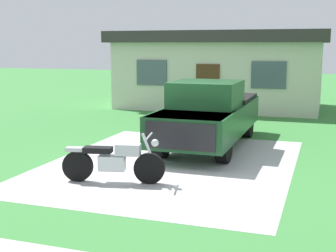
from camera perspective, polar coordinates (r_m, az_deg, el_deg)
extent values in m
plane|color=#387A39|center=(11.51, 0.37, -4.64)|extent=(80.00, 80.00, 0.00)
cube|color=#B0B0B0|center=(11.51, 0.37, -4.62)|extent=(5.83, 7.35, 0.01)
cylinder|color=black|center=(9.82, -2.29, -5.20)|extent=(0.67, 0.25, 0.66)
cylinder|color=black|center=(10.18, -10.97, -4.84)|extent=(0.67, 0.25, 0.66)
cube|color=silver|center=(9.95, -6.86, -4.52)|extent=(0.60, 0.37, 0.32)
cube|color=#B7BABF|center=(9.81, -4.91, -2.90)|extent=(0.56, 0.36, 0.24)
cube|color=black|center=(9.96, -8.57, -2.89)|extent=(0.65, 0.40, 0.12)
cube|color=#B7BABF|center=(10.09, -11.04, -2.80)|extent=(0.51, 0.30, 0.08)
cylinder|color=silver|center=(9.73, -2.31, -3.09)|extent=(0.34, 0.13, 0.77)
cylinder|color=silver|center=(9.67, -2.32, -1.24)|extent=(0.19, 0.69, 0.04)
sphere|color=silver|center=(9.68, -1.61, -2.07)|extent=(0.16, 0.16, 0.16)
cylinder|color=black|center=(11.60, 6.83, -2.46)|extent=(0.30, 0.84, 0.84)
cylinder|color=black|center=(12.04, -0.83, -1.93)|extent=(0.30, 0.84, 0.84)
cylinder|color=black|center=(14.99, 9.65, 0.26)|extent=(0.30, 0.84, 0.84)
cylinder|color=black|center=(15.33, 3.59, 0.59)|extent=(0.30, 0.84, 0.84)
cube|color=#194723|center=(13.44, 5.06, 0.91)|extent=(2.00, 5.60, 0.80)
cube|color=#194723|center=(11.63, 2.89, 1.04)|extent=(1.90, 1.90, 0.20)
cube|color=#194723|center=(12.96, 4.68, 3.93)|extent=(1.80, 1.90, 0.70)
cube|color=#3F4C56|center=(12.20, 3.75, 3.10)|extent=(1.70, 0.16, 0.60)
cube|color=black|center=(14.90, 6.51, 2.73)|extent=(1.90, 2.40, 0.50)
cube|color=black|center=(10.80, 1.51, -1.25)|extent=(1.70, 0.10, 0.64)
cube|color=beige|center=(22.23, 6.47, 6.22)|extent=(9.00, 5.00, 3.00)
cube|color=#383333|center=(22.19, 6.56, 10.73)|extent=(9.60, 5.60, 0.50)
cube|color=#4C2D19|center=(19.81, 4.86, 4.51)|extent=(1.00, 0.08, 2.10)
cube|color=#4C5966|center=(20.51, -2.00, 6.54)|extent=(1.40, 0.06, 1.10)
cube|color=#4C5966|center=(19.30, 12.20, 6.12)|extent=(1.40, 0.06, 1.10)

